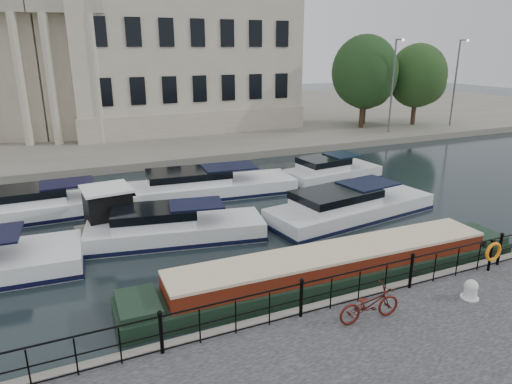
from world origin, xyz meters
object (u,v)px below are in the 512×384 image
at_px(mooring_bollard, 471,290).
at_px(harbour_hut, 108,212).
at_px(bicycle, 369,304).
at_px(narrowboat, 335,272).
at_px(life_ring_post, 493,252).

height_order(mooring_bollard, harbour_hut, harbour_hut).
distance_m(bicycle, harbour_hut, 12.40).
bearing_deg(mooring_bollard, narrowboat, 127.12).
bearing_deg(harbour_hut, mooring_bollard, -55.43).
height_order(life_ring_post, harbour_hut, harbour_hut).
relative_size(bicycle, harbour_hut, 0.65).
bearing_deg(mooring_bollard, harbour_hut, 129.37).
distance_m(bicycle, life_ring_post, 5.70).
bearing_deg(narrowboat, harbour_hut, 131.79).
bearing_deg(life_ring_post, bicycle, -173.19).
distance_m(bicycle, narrowboat, 3.36).
distance_m(mooring_bollard, life_ring_post, 2.34).
distance_m(life_ring_post, narrowboat, 5.37).
height_order(bicycle, harbour_hut, harbour_hut).
relative_size(narrowboat, harbour_hut, 5.13).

